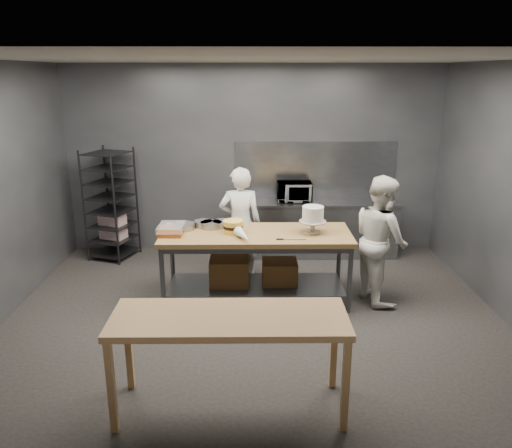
{
  "coord_description": "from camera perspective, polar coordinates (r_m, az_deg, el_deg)",
  "views": [
    {
      "loc": [
        -0.04,
        -5.5,
        2.86
      ],
      "look_at": [
        0.02,
        0.43,
        1.05
      ],
      "focal_mm": 35.0,
      "sensor_mm": 36.0,
      "label": 1
    }
  ],
  "objects": [
    {
      "name": "cake_pans",
      "position": [
        6.53,
        -5.89,
        -0.08
      ],
      "size": [
        0.77,
        0.39,
        0.07
      ],
      "color": "gray",
      "rests_on": "work_table"
    },
    {
      "name": "layer_cake",
      "position": [
        6.28,
        -2.62,
        -0.3
      ],
      "size": [
        0.25,
        0.25,
        0.16
      ],
      "color": "#EDD34B",
      "rests_on": "work_table"
    },
    {
      "name": "microwave",
      "position": [
        7.92,
        4.4,
        3.7
      ],
      "size": [
        0.54,
        0.37,
        0.3
      ],
      "primitive_type": "imported",
      "color": "black",
      "rests_on": "back_counter"
    },
    {
      "name": "chef_right",
      "position": [
        6.55,
        14.04,
        -1.68
      ],
      "size": [
        0.8,
        0.93,
        1.65
      ],
      "primitive_type": "imported",
      "rotation": [
        0.0,
        0.0,
        1.81
      ],
      "color": "silver",
      "rests_on": "ground"
    },
    {
      "name": "frosted_cake_stand",
      "position": [
        6.26,
        6.51,
        0.92
      ],
      "size": [
        0.34,
        0.34,
        0.35
      ],
      "color": "#AEA28B",
      "rests_on": "work_table"
    },
    {
      "name": "chef_behind",
      "position": [
        7.03,
        -1.82,
        0.02
      ],
      "size": [
        0.61,
        0.41,
        1.62
      ],
      "primitive_type": "imported",
      "rotation": [
        0.0,
        0.0,
        3.18
      ],
      "color": "white",
      "rests_on": "ground"
    },
    {
      "name": "ground",
      "position": [
        6.2,
        -0.16,
        -10.51
      ],
      "size": [
        6.0,
        6.0,
        0.0
      ],
      "primitive_type": "plane",
      "color": "black",
      "rests_on": "ground"
    },
    {
      "name": "back_counter",
      "position": [
        8.12,
        6.81,
        -0.43
      ],
      "size": [
        2.6,
        0.6,
        0.9
      ],
      "color": "slate",
      "rests_on": "ground"
    },
    {
      "name": "offset_spatula",
      "position": [
        6.04,
        3.58,
        -1.77
      ],
      "size": [
        0.37,
        0.02,
        0.02
      ],
      "color": "slate",
      "rests_on": "work_table"
    },
    {
      "name": "back_wall",
      "position": [
        8.12,
        -0.29,
        7.31
      ],
      "size": [
        6.0,
        0.04,
        3.0
      ],
      "primitive_type": "cube",
      "color": "#4C4F54",
      "rests_on": "ground"
    },
    {
      "name": "speed_rack",
      "position": [
        8.17,
        -16.23,
        2.06
      ],
      "size": [
        0.78,
        0.81,
        1.75
      ],
      "color": "black",
      "rests_on": "ground"
    },
    {
      "name": "splashback_panel",
      "position": [
        8.19,
        6.77,
        6.21
      ],
      "size": [
        2.6,
        0.02,
        0.9
      ],
      "primitive_type": "cube",
      "color": "slate",
      "rests_on": "back_counter"
    },
    {
      "name": "work_table",
      "position": [
        6.42,
        -0.25,
        -3.91
      ],
      "size": [
        2.4,
        0.9,
        0.92
      ],
      "color": "brown",
      "rests_on": "ground"
    },
    {
      "name": "piping_bag",
      "position": [
        5.99,
        -1.45,
        -1.35
      ],
      "size": [
        0.24,
        0.4,
        0.12
      ],
      "primitive_type": "cone",
      "rotation": [
        1.57,
        0.0,
        0.35
      ],
      "color": "silver",
      "rests_on": "work_table"
    },
    {
      "name": "near_counter",
      "position": [
        4.31,
        -3.06,
        -11.45
      ],
      "size": [
        2.0,
        0.7,
        0.9
      ],
      "color": "#99683F",
      "rests_on": "ground"
    },
    {
      "name": "pastry_clamshells",
      "position": [
        6.34,
        -9.67,
        -0.57
      ],
      "size": [
        0.32,
        0.42,
        0.11
      ],
      "color": "#AA5322",
      "rests_on": "work_table"
    }
  ]
}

